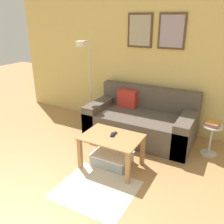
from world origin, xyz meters
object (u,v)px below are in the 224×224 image
at_px(coffee_table, 112,143).
at_px(side_table, 211,137).
at_px(floor_lamp, 86,74).
at_px(remote_control, 114,134).
at_px(couch, 141,121).
at_px(cell_phone, 113,135).
at_px(book_stack, 212,124).
at_px(storage_bin, 112,158).

bearing_deg(coffee_table, side_table, 40.36).
height_order(coffee_table, floor_lamp, floor_lamp).
xyz_separation_m(coffee_table, remote_control, (0.00, 0.05, 0.11)).
height_order(coffee_table, remote_control, remote_control).
xyz_separation_m(couch, cell_phone, (-0.01, -1.04, 0.19)).
relative_size(floor_lamp, book_stack, 7.03).
relative_size(book_stack, cell_phone, 1.67).
height_order(storage_bin, side_table, side_table).
bearing_deg(cell_phone, side_table, 20.27).
bearing_deg(coffee_table, storage_bin, 113.41).
distance_m(floor_lamp, remote_control, 1.70).
distance_m(floor_lamp, book_stack, 2.43).
bearing_deg(coffee_table, couch, 89.43).
bearing_deg(cell_phone, remote_control, 4.59).
relative_size(side_table, book_stack, 2.11).
height_order(floor_lamp, side_table, floor_lamp).
bearing_deg(floor_lamp, coffee_table, -44.28).
height_order(couch, floor_lamp, floor_lamp).
bearing_deg(remote_control, floor_lamp, 135.76).
xyz_separation_m(coffee_table, storage_bin, (-0.02, 0.05, -0.29)).
xyz_separation_m(coffee_table, floor_lamp, (-1.18, 1.16, 0.63)).
xyz_separation_m(couch, remote_control, (-0.01, -1.04, 0.20)).
distance_m(storage_bin, side_table, 1.57).
xyz_separation_m(book_stack, remote_control, (-1.18, -0.96, -0.03)).
height_order(coffee_table, cell_phone, cell_phone).
bearing_deg(side_table, floor_lamp, 176.77).
bearing_deg(book_stack, remote_control, -141.06).
height_order(coffee_table, side_table, side_table).
distance_m(book_stack, remote_control, 1.52).
height_order(storage_bin, cell_phone, cell_phone).
relative_size(floor_lamp, remote_control, 10.94).
relative_size(storage_bin, side_table, 1.12).
relative_size(coffee_table, storage_bin, 1.49).
bearing_deg(floor_lamp, remote_control, -42.86).
relative_size(floor_lamp, cell_phone, 11.73).
height_order(floor_lamp, cell_phone, floor_lamp).
xyz_separation_m(floor_lamp, side_table, (2.39, -0.13, -0.71)).
height_order(couch, book_stack, couch).
relative_size(remote_control, cell_phone, 1.07).
height_order(storage_bin, book_stack, book_stack).
bearing_deg(remote_control, book_stack, 37.56).
distance_m(coffee_table, storage_bin, 0.29).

